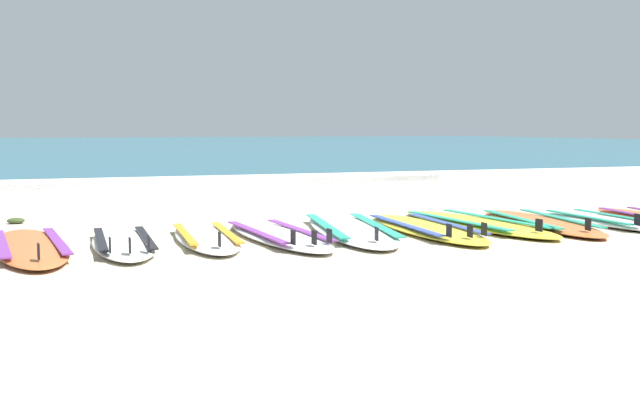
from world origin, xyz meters
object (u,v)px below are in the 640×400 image
surfboard_2 (123,243)px  surfboard_5 (351,229)px  surfboard_4 (278,235)px  surfboard_9 (602,220)px  surfboard_7 (475,223)px  surfboard_1 (30,246)px  surfboard_8 (540,222)px  surfboard_3 (206,237)px  surfboard_6 (425,228)px

surfboard_2 → surfboard_5: size_ratio=0.76×
surfboard_4 → surfboard_9: (3.42, -0.08, 0.00)m
surfboard_7 → surfboard_9: same height
surfboard_4 → surfboard_5: size_ratio=0.83×
surfboard_5 → surfboard_7: 1.33m
surfboard_7 → surfboard_4: bearing=-175.6°
surfboard_1 → surfboard_5: (2.81, 0.13, -0.00)m
surfboard_5 → surfboard_8: (1.97, -0.16, 0.00)m
surfboard_2 → surfboard_3: 0.71m
surfboard_2 → surfboard_6: same height
surfboard_1 → surfboard_4: (2.05, -0.04, 0.00)m
surfboard_2 → surfboard_8: (4.06, 0.01, -0.00)m
surfboard_7 → surfboard_9: 1.36m
surfboard_1 → surfboard_7: size_ratio=0.93×
surfboard_5 → surfboard_7: (1.33, -0.00, 0.00)m
surfboard_9 → surfboard_3: bearing=177.9°
surfboard_1 → surfboard_3: same height
surfboard_5 → surfboard_9: size_ratio=1.35×
surfboard_9 → surfboard_6: bearing=178.0°
surfboard_4 → surfboard_8: bearing=0.1°
surfboard_3 → surfboard_8: same height
surfboard_2 → surfboard_4: 1.33m
surfboard_1 → surfboard_6: 3.49m
surfboard_4 → surfboard_7: same height
surfboard_8 → surfboard_9: bearing=-6.7°
surfboard_8 → surfboard_1: bearing=179.6°
surfboard_1 → surfboard_7: same height
surfboard_3 → surfboard_9: 4.05m
surfboard_1 → surfboard_5: size_ratio=0.87×
surfboard_2 → surfboard_8: size_ratio=0.84×
surfboard_3 → surfboard_1: bearing=-178.6°
surfboard_5 → surfboard_6: 0.71m
surfboard_4 → surfboard_8: same height
surfboard_1 → surfboard_9: same height
surfboard_3 → surfboard_4: same height
surfboard_4 → surfboard_7: bearing=4.4°
surfboard_1 → surfboard_8: size_ratio=0.97×
surfboard_3 → surfboard_2: bearing=-173.4°
surfboard_6 → surfboard_3: bearing=177.8°
surfboard_2 → surfboard_9: same height
surfboard_3 → surfboard_6: (2.07, -0.08, 0.00)m
surfboard_2 → surfboard_7: (3.42, 0.17, -0.00)m
surfboard_6 → surfboard_8: size_ratio=0.99×
surfboard_7 → surfboard_8: size_ratio=1.04×
surfboard_9 → surfboard_5: bearing=174.8°
surfboard_1 → surfboard_2: bearing=-3.7°
surfboard_1 → surfboard_9: (5.47, -0.11, 0.00)m
surfboard_7 → surfboard_6: bearing=-165.3°
surfboard_7 → surfboard_9: bearing=-10.1°
surfboard_9 → surfboard_7: bearing=169.9°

